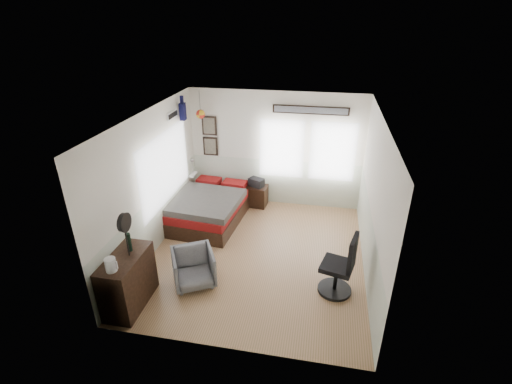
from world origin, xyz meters
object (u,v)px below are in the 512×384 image
Objects in this scene: bed at (209,208)px; task_chair at (341,270)px; armchair at (194,268)px; nightstand at (256,196)px; dresser at (128,281)px.

bed is 3.40m from task_chair.
task_chair reaches higher than armchair.
bed is 4.21× the size of nightstand.
nightstand is at bearing 52.14° from armchair.
dresser is at bearing -150.12° from task_chair.
bed is at bearing 81.01° from dresser.
armchair is 0.62× the size of task_chair.
bed is 2.14m from armchair.
dresser is at bearing -104.83° from nightstand.
armchair is at bearing 39.18° from dresser.
bed is 2.11× the size of dresser.
bed is at bearing 160.86° from task_chair.
task_chair is at bearing -28.15° from bed.
bed is 1.27m from nightstand.
armchair is 1.38× the size of nightstand.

